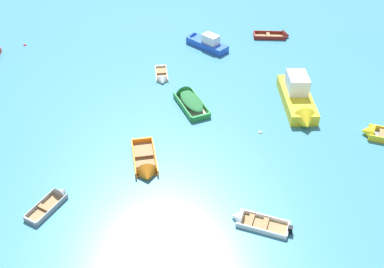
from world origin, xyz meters
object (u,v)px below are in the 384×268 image
object	(u,v)px
motor_launch_blue_far_left	(205,42)
rowboat_grey_near_right	(55,198)
motor_launch_yellow_back_row_right	(298,100)
rowboat_maroon_distant_center	(279,36)
rowboat_white_cluster_outer	(162,79)
rowboat_orange_outer_right	(146,168)
mooring_buoy_near_foreground	(260,133)
rowboat_white_midfield_left	(248,220)
mooring_buoy_between_boats_right	(25,45)
rowboat_yellow_far_back	(380,134)
rowboat_green_back_row_center	(188,98)

from	to	relation	value
motor_launch_blue_far_left	rowboat_grey_near_right	distance (m)	23.79
motor_launch_yellow_back_row_right	motor_launch_blue_far_left	xyz separation A→B (m)	(-4.48, 12.46, -0.26)
motor_launch_blue_far_left	rowboat_maroon_distant_center	size ratio (longest dim) A/B	1.25
rowboat_white_cluster_outer	rowboat_orange_outer_right	size ratio (longest dim) A/B	0.73
rowboat_orange_outer_right	mooring_buoy_near_foreground	xyz separation A→B (m)	(9.34, 1.95, -0.23)
rowboat_white_midfield_left	rowboat_grey_near_right	size ratio (longest dim) A/B	1.18
rowboat_maroon_distant_center	rowboat_white_midfield_left	distance (m)	26.04
motor_launch_yellow_back_row_right	rowboat_white_cluster_outer	bearing A→B (deg)	144.61
rowboat_grey_near_right	mooring_buoy_near_foreground	distance (m)	15.90
motor_launch_yellow_back_row_right	motor_launch_blue_far_left	distance (m)	13.25
mooring_buoy_between_boats_right	rowboat_grey_near_right	bearing A→B (deg)	-83.77
rowboat_white_cluster_outer	rowboat_maroon_distant_center	bearing A→B (deg)	20.82
mooring_buoy_near_foreground	rowboat_orange_outer_right	bearing A→B (deg)	-168.21
rowboat_yellow_far_back	mooring_buoy_near_foreground	distance (m)	9.09
motor_launch_blue_far_left	rowboat_maroon_distant_center	xyz separation A→B (m)	(8.26, -0.05, -0.32)
rowboat_white_midfield_left	rowboat_orange_outer_right	bearing A→B (deg)	130.20
motor_launch_blue_far_left	mooring_buoy_near_foreground	size ratio (longest dim) A/B	16.77
motor_launch_yellow_back_row_right	rowboat_white_cluster_outer	world-z (taller)	motor_launch_yellow_back_row_right
rowboat_orange_outer_right	motor_launch_blue_far_left	bearing A→B (deg)	61.51
rowboat_white_midfield_left	rowboat_green_back_row_center	bearing A→B (deg)	91.27
rowboat_white_cluster_outer	motor_launch_yellow_back_row_right	bearing A→B (deg)	-35.39
motor_launch_yellow_back_row_right	rowboat_maroon_distant_center	xyz separation A→B (m)	(3.78, 12.41, -0.58)
rowboat_green_back_row_center	mooring_buoy_near_foreground	world-z (taller)	rowboat_green_back_row_center
motor_launch_yellow_back_row_right	rowboat_orange_outer_right	world-z (taller)	motor_launch_yellow_back_row_right
rowboat_orange_outer_right	rowboat_grey_near_right	distance (m)	6.36
motor_launch_blue_far_left	rowboat_white_midfield_left	size ratio (longest dim) A/B	1.39
rowboat_green_back_row_center	rowboat_white_midfield_left	world-z (taller)	rowboat_green_back_row_center
rowboat_orange_outer_right	rowboat_maroon_distant_center	world-z (taller)	rowboat_orange_outer_right
mooring_buoy_near_foreground	motor_launch_yellow_back_row_right	bearing A→B (deg)	29.65
motor_launch_blue_far_left	rowboat_grey_near_right	world-z (taller)	motor_launch_blue_far_left
rowboat_grey_near_right	rowboat_orange_outer_right	bearing A→B (deg)	11.77
mooring_buoy_near_foreground	mooring_buoy_between_boats_right	bearing A→B (deg)	132.24
motor_launch_yellow_back_row_right	rowboat_maroon_distant_center	size ratio (longest dim) A/B	1.85
rowboat_orange_outer_right	rowboat_white_midfield_left	xyz separation A→B (m)	(5.26, -6.23, -0.06)
rowboat_maroon_distant_center	rowboat_yellow_far_back	xyz separation A→B (m)	(0.56, -17.69, 0.05)
motor_launch_yellow_back_row_right	rowboat_yellow_far_back	bearing A→B (deg)	-50.55
mooring_buoy_near_foreground	rowboat_white_midfield_left	bearing A→B (deg)	-116.49
rowboat_grey_near_right	mooring_buoy_near_foreground	xyz separation A→B (m)	(15.56, 3.25, -0.17)
rowboat_yellow_far_back	mooring_buoy_near_foreground	bearing A→B (deg)	161.81
rowboat_white_cluster_outer	mooring_buoy_between_boats_right	world-z (taller)	rowboat_white_cluster_outer
motor_launch_blue_far_left	rowboat_yellow_far_back	size ratio (longest dim) A/B	1.12
motor_launch_blue_far_left	mooring_buoy_between_boats_right	world-z (taller)	motor_launch_blue_far_left
rowboat_orange_outer_right	rowboat_yellow_far_back	world-z (taller)	rowboat_orange_outer_right
rowboat_green_back_row_center	motor_launch_yellow_back_row_right	bearing A→B (deg)	-19.53
rowboat_maroon_distant_center	rowboat_green_back_row_center	size ratio (longest dim) A/B	0.83
motor_launch_blue_far_left	rowboat_yellow_far_back	distance (m)	19.82
rowboat_maroon_distant_center	rowboat_yellow_far_back	world-z (taller)	rowboat_yellow_far_back
rowboat_maroon_distant_center	rowboat_white_midfield_left	xyz separation A→B (m)	(-12.15, -23.04, -0.03)
rowboat_maroon_distant_center	rowboat_green_back_row_center	bearing A→B (deg)	-143.13
rowboat_maroon_distant_center	rowboat_green_back_row_center	xyz separation A→B (m)	(-12.45, -9.34, 0.19)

